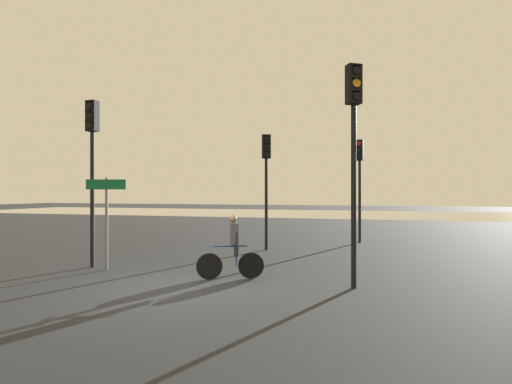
% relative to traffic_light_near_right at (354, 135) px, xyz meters
% --- Properties ---
extents(ground_plane, '(120.00, 120.00, 0.00)m').
position_rel_traffic_light_near_right_xyz_m(ground_plane, '(-3.86, -1.23, -3.50)').
color(ground_plane, black).
extents(water_strip, '(80.00, 16.00, 0.01)m').
position_rel_traffic_light_near_right_xyz_m(water_strip, '(-3.86, 32.02, -3.50)').
color(water_strip, '#9E937F').
rests_on(water_strip, ground).
extents(traffic_light_near_right, '(0.40, 0.42, 5.10)m').
position_rel_traffic_light_near_right_xyz_m(traffic_light_near_right, '(0.00, 0.00, 0.00)').
color(traffic_light_near_right, black).
rests_on(traffic_light_near_right, ground).
extents(traffic_light_far_right, '(0.37, 0.39, 4.48)m').
position_rel_traffic_light_near_right_xyz_m(traffic_light_far_right, '(-0.01, 8.60, -0.39)').
color(traffic_light_far_right, black).
rests_on(traffic_light_far_right, ground).
extents(traffic_light_center, '(0.38, 0.40, 4.38)m').
position_rel_traffic_light_near_right_xyz_m(traffic_light_center, '(-3.40, 5.37, -0.45)').
color(traffic_light_center, black).
rests_on(traffic_light_center, ground).
extents(traffic_light_near_left, '(0.32, 0.34, 4.87)m').
position_rel_traffic_light_near_right_xyz_m(traffic_light_near_left, '(-7.45, 0.60, -0.14)').
color(traffic_light_near_left, black).
rests_on(traffic_light_near_left, ground).
extents(direction_sign_post, '(1.05, 0.38, 2.60)m').
position_rel_traffic_light_near_right_xyz_m(direction_sign_post, '(-6.78, 0.33, -1.81)').
color(direction_sign_post, slate).
rests_on(direction_sign_post, ground).
extents(cyclist, '(1.61, 0.73, 1.62)m').
position_rel_traffic_light_near_right_xyz_m(cyclist, '(-2.97, 0.19, -2.68)').
color(cyclist, black).
rests_on(cyclist, ground).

